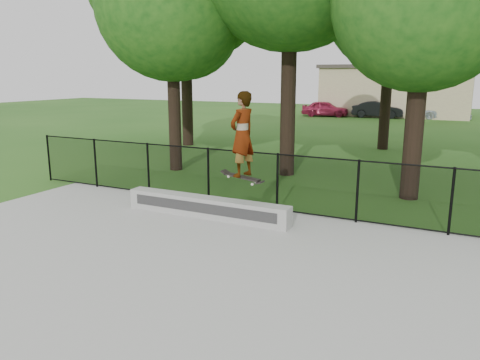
{
  "coord_description": "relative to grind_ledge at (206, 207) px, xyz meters",
  "views": [
    {
      "loc": [
        4.25,
        -4.72,
        3.45
      ],
      "look_at": [
        -0.2,
        4.2,
        1.2
      ],
      "focal_mm": 35.0,
      "sensor_mm": 36.0,
      "label": 1
    }
  ],
  "objects": [
    {
      "name": "car_a",
      "position": [
        -5.72,
        29.46,
        0.35
      ],
      "size": [
        4.03,
        2.09,
        1.32
      ],
      "primitive_type": "imported",
      "rotation": [
        0.0,
        0.0,
        1.71
      ],
      "color": "maroon",
      "rests_on": "ground"
    },
    {
      "name": "concrete_slab",
      "position": [
        1.37,
        -4.7,
        -0.28
      ],
      "size": [
        14.0,
        12.0,
        0.06
      ],
      "primitive_type": "cube",
      "color": "#ACACA6",
      "rests_on": "ground"
    },
    {
      "name": "grind_ledge",
      "position": [
        0.0,
        0.0,
        0.0
      ],
      "size": [
        4.32,
        0.4,
        0.49
      ],
      "primitive_type": "cube",
      "color": "#A7A8A3",
      "rests_on": "concrete_slab"
    },
    {
      "name": "ground",
      "position": [
        1.37,
        -4.7,
        -0.31
      ],
      "size": [
        100.0,
        100.0,
        0.0
      ],
      "primitive_type": "plane",
      "color": "#235417",
      "rests_on": "ground"
    },
    {
      "name": "chainlink_fence",
      "position": [
        1.37,
        1.2,
        0.5
      ],
      "size": [
        16.06,
        0.06,
        1.5
      ],
      "color": "black",
      "rests_on": "concrete_slab"
    },
    {
      "name": "car_c",
      "position": [
        3.53,
        31.07,
        0.26
      ],
      "size": [
        3.73,
        1.9,
        1.14
      ],
      "primitive_type": "imported",
      "rotation": [
        0.0,
        0.0,
        1.66
      ],
      "color": "#A8B5BF",
      "rests_on": "ground"
    },
    {
      "name": "distant_building",
      "position": [
        -0.63,
        33.3,
        1.86
      ],
      "size": [
        12.4,
        6.4,
        4.3
      ],
      "color": "#CABA8E",
      "rests_on": "ground"
    },
    {
      "name": "skater_airborne",
      "position": [
        1.04,
        -0.12,
        1.82
      ],
      "size": [
        0.84,
        0.79,
        2.05
      ],
      "color": "black",
      "rests_on": "ground"
    },
    {
      "name": "car_b",
      "position": [
        -1.5,
        30.22,
        0.36
      ],
      "size": [
        3.79,
        1.72,
        1.34
      ],
      "primitive_type": "imported",
      "rotation": [
        0.0,
        0.0,
        1.66
      ],
      "color": "black",
      "rests_on": "ground"
    }
  ]
}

